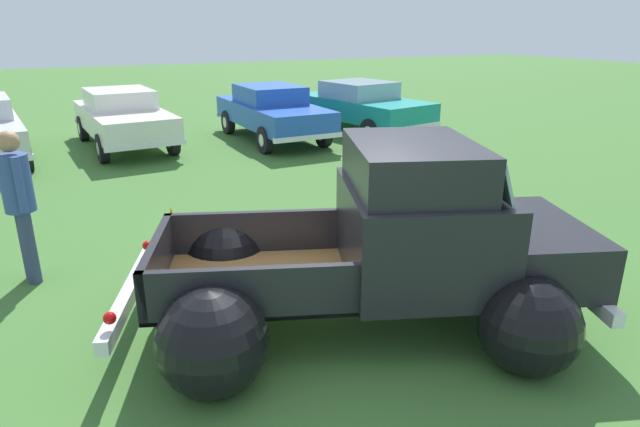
% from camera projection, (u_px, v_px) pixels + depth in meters
% --- Properties ---
extents(ground_plane, '(80.00, 80.00, 0.00)m').
position_uv_depth(ground_plane, '(353.00, 323.00, 5.71)').
color(ground_plane, '#3D6B2D').
extents(vintage_pickup_truck, '(5.00, 3.86, 1.96)m').
position_uv_depth(vintage_pickup_truck, '(392.00, 255.00, 5.49)').
color(vintage_pickup_truck, black).
rests_on(vintage_pickup_truck, ground).
extents(show_car_1, '(2.16, 4.64, 1.43)m').
position_uv_depth(show_car_1, '(123.00, 116.00, 13.60)').
color(show_car_1, black).
rests_on(show_car_1, ground).
extents(show_car_2, '(1.92, 4.46, 1.43)m').
position_uv_depth(show_car_2, '(272.00, 111.00, 14.45)').
color(show_car_2, black).
rests_on(show_car_2, ground).
extents(show_car_3, '(2.72, 4.48, 1.43)m').
position_uv_depth(show_car_3, '(362.00, 105.00, 15.46)').
color(show_car_3, black).
rests_on(show_car_3, ground).
extents(spectator_0, '(0.41, 0.54, 1.85)m').
position_uv_depth(spectator_0, '(19.00, 197.00, 6.31)').
color(spectator_0, navy).
rests_on(spectator_0, ground).
extents(lane_cone_0, '(0.36, 0.36, 0.63)m').
position_uv_depth(lane_cone_0, '(173.00, 229.00, 7.44)').
color(lane_cone_0, black).
rests_on(lane_cone_0, ground).
extents(lane_cone_1, '(0.36, 0.36, 0.63)m').
position_uv_depth(lane_cone_1, '(515.00, 224.00, 7.61)').
color(lane_cone_1, black).
rests_on(lane_cone_1, ground).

